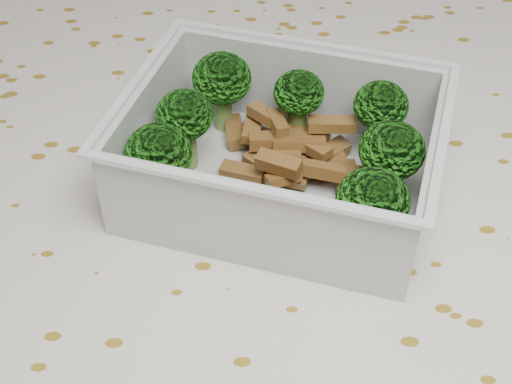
{
  "coord_description": "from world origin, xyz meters",
  "views": [
    {
      "loc": [
        -0.0,
        -0.29,
        1.07
      ],
      "look_at": [
        0.0,
        0.01,
        0.78
      ],
      "focal_mm": 50.0,
      "sensor_mm": 36.0,
      "label": 1
    }
  ],
  "objects": [
    {
      "name": "meat_pile",
      "position": [
        0.02,
        0.05,
        0.77
      ],
      "size": [
        0.09,
        0.09,
        0.03
      ],
      "color": "olive",
      "rests_on": "lunch_container"
    },
    {
      "name": "dining_table",
      "position": [
        0.0,
        0.0,
        0.67
      ],
      "size": [
        1.4,
        0.9,
        0.75
      ],
      "color": "brown",
      "rests_on": "ground"
    },
    {
      "name": "lunch_container",
      "position": [
        0.02,
        0.03,
        0.78
      ],
      "size": [
        0.22,
        0.2,
        0.07
      ],
      "color": "silver",
      "rests_on": "tablecloth"
    },
    {
      "name": "sausage",
      "position": [
        0.01,
        -0.01,
        0.78
      ],
      "size": [
        0.16,
        0.07,
        0.03
      ],
      "color": "#CE6926",
      "rests_on": "lunch_container"
    },
    {
      "name": "tablecloth",
      "position": [
        0.0,
        0.0,
        0.72
      ],
      "size": [
        1.46,
        0.96,
        0.19
      ],
      "color": "silver",
      "rests_on": "dining_table"
    },
    {
      "name": "broccoli_florets",
      "position": [
        0.02,
        0.04,
        0.8
      ],
      "size": [
        0.17,
        0.15,
        0.06
      ],
      "color": "#608C3F",
      "rests_on": "lunch_container"
    }
  ]
}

